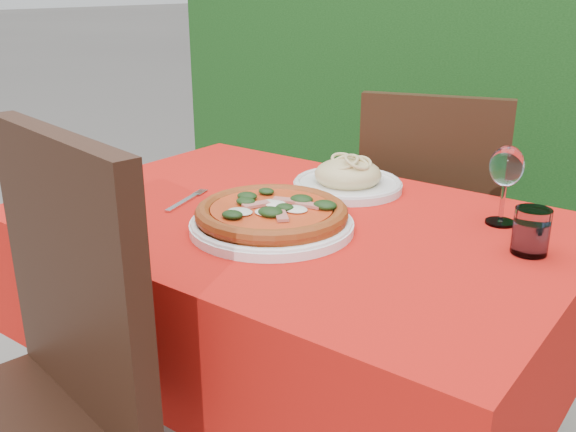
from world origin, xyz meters
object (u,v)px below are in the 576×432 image
Objects in this scene: pasta_plate at (348,179)px; wine_glass at (506,169)px; fork at (183,202)px; water_glass at (531,234)px; chair_near at (22,393)px; chair_far at (431,218)px; pizza_plate at (272,217)px.

wine_glass reaches higher than pasta_plate.
wine_glass is (0.41, -0.01, 0.10)m from pasta_plate.
pasta_plate reaches higher than fork.
water_glass reaches higher than pasta_plate.
chair_far is at bearing 94.47° from chair_near.
pizza_plate is at bearing 88.84° from chair_near.
chair_near is at bearing -88.44° from fork.
pizza_plate is 3.81× the size of water_glass.
chair_near is at bearing 66.29° from chair_far.
chair_far is 0.78m from water_glass.
water_glass reaches higher than fork.
chair_near is 3.63× the size of pasta_plate.
chair_far is 5.28× the size of wine_glass.
wine_glass is at bearing 110.96° from chair_far.
wine_glass is at bearing 71.19° from chair_near.
wine_glass is (0.39, 0.34, 0.10)m from pizza_plate.
fork is at bearing 50.41° from chair_far.
wine_glass reaches higher than pizza_plate.
wine_glass is at bearing 41.16° from pizza_plate.
pasta_plate reaches higher than pizza_plate.
water_glass is at bearing -1.09° from fork.
chair_near is 2.87× the size of pizza_plate.
chair_far is 4.91× the size of fork.
chair_near is at bearing -119.32° from wine_glass.
fork is (-0.78, -0.20, -0.04)m from water_glass.
chair_far is at bearing 83.63° from pasta_plate.
water_glass is 0.52× the size of wine_glass.
pizza_plate is at bearing 70.33° from chair_far.
pizza_plate is (-0.03, -0.79, 0.23)m from chair_far.
water_glass reaches higher than pizza_plate.
chair_far is 0.66m from wine_glass.
chair_far is at bearing 88.00° from pizza_plate.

